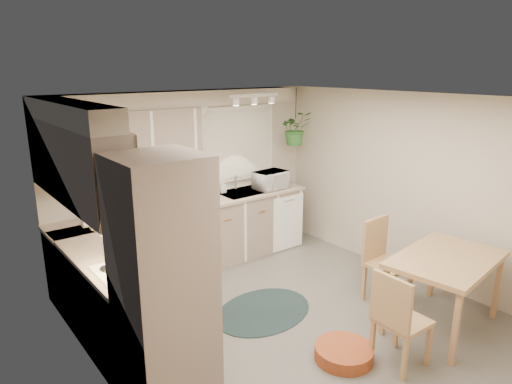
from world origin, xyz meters
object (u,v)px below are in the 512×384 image
pet_bed (344,353)px  microwave (271,178)px  dining_table (443,292)px  chair_back (389,262)px  chair_left (403,318)px  braided_rug (263,311)px

pet_bed → microwave: bearing=64.7°
dining_table → chair_back: 0.70m
dining_table → chair_back: (-0.01, 0.69, 0.09)m
chair_left → microwave: bearing=165.6°
chair_back → braided_rug: size_ratio=0.81×
dining_table → microwave: bearing=91.0°
braided_rug → pet_bed: (0.05, -1.16, 0.06)m
chair_left → microwave: (0.84, 2.92, 0.63)m
dining_table → microwave: microwave is taller
chair_back → pet_bed: (-1.25, -0.45, -0.43)m
braided_rug → pet_bed: size_ratio=2.19×
dining_table → chair_back: size_ratio=1.29×
dining_table → braided_rug: bearing=133.3°
pet_bed → microwave: size_ratio=1.15×
pet_bed → microwave: 3.02m
microwave → chair_left: bearing=-111.1°
chair_left → pet_bed: chair_left is taller
chair_left → chair_back: size_ratio=0.95×
braided_rug → chair_left: bearing=-74.3°
chair_left → microwave: microwave is taller
chair_left → braided_rug: (-0.43, 1.51, -0.47)m
dining_table → chair_left: (-0.89, -0.12, 0.07)m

